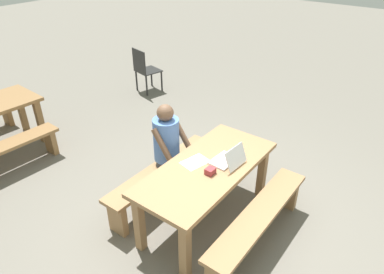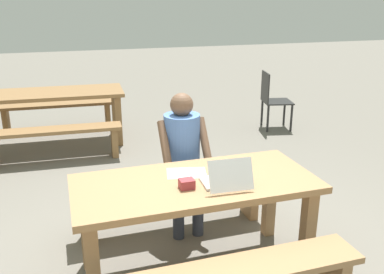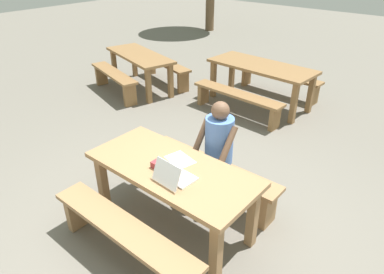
% 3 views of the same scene
% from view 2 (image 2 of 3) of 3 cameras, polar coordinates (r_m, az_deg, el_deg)
% --- Properties ---
extents(ground_plane, '(30.00, 30.00, 0.00)m').
position_cam_2_polar(ground_plane, '(3.45, 0.43, -17.57)').
color(ground_plane, slate).
extents(picnic_table_front, '(1.77, 0.80, 0.76)m').
position_cam_2_polar(picnic_table_front, '(3.11, 0.46, -7.94)').
color(picnic_table_front, '#9E754C').
rests_on(picnic_table_front, ground).
extents(bench_far, '(1.75, 0.30, 0.46)m').
position_cam_2_polar(bench_far, '(3.82, -2.70, -7.73)').
color(bench_far, '#9E754C').
rests_on(bench_far, ground).
extents(laptop, '(0.33, 0.33, 0.23)m').
position_cam_2_polar(laptop, '(2.96, 4.70, -5.71)').
color(laptop, white).
rests_on(laptop, picnic_table_front).
extents(small_pouch, '(0.10, 0.09, 0.07)m').
position_cam_2_polar(small_pouch, '(2.93, -0.72, -6.39)').
color(small_pouch, '#993338').
rests_on(small_pouch, picnic_table_front).
extents(paper_sheet, '(0.34, 0.27, 0.00)m').
position_cam_2_polar(paper_sheet, '(3.19, -0.75, -4.93)').
color(paper_sheet, white).
rests_on(paper_sheet, picnic_table_front).
extents(person_seated, '(0.42, 0.41, 1.27)m').
position_cam_2_polar(person_seated, '(3.65, -1.21, -2.11)').
color(person_seated, '#333847').
rests_on(person_seated, ground).
extents(plastic_chair, '(0.53, 0.53, 0.92)m').
position_cam_2_polar(plastic_chair, '(6.85, 10.88, 5.13)').
color(plastic_chair, '#262626').
rests_on(plastic_chair, ground).
extents(picnic_table_rear, '(2.00, 0.91, 0.77)m').
position_cam_2_polar(picnic_table_rear, '(6.27, -18.43, 4.87)').
color(picnic_table_rear, olive).
rests_on(picnic_table_rear, ground).
extents(bench_rear_south, '(1.78, 0.40, 0.44)m').
position_cam_2_polar(bench_rear_south, '(5.68, -18.46, 0.04)').
color(bench_rear_south, olive).
rests_on(bench_rear_south, ground).
extents(bench_rear_north, '(1.78, 0.40, 0.44)m').
position_cam_2_polar(bench_rear_north, '(7.04, -17.86, 3.56)').
color(bench_rear_north, olive).
rests_on(bench_rear_north, ground).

